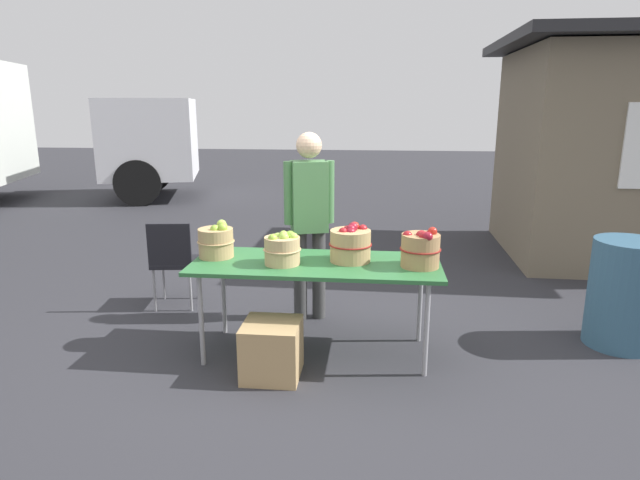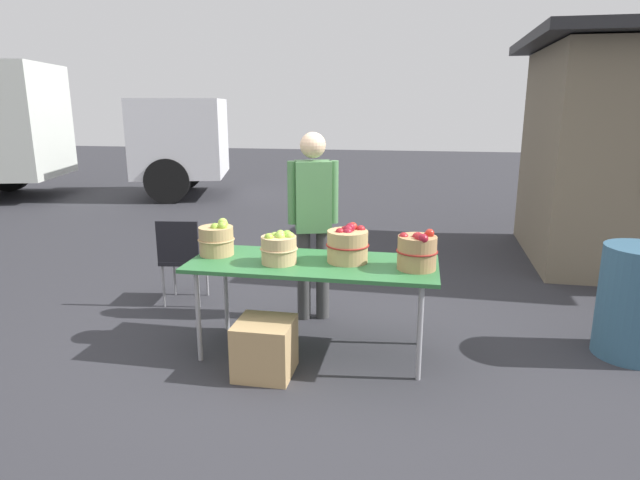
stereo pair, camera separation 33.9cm
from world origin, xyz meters
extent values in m
plane|color=#2D2D33|center=(0.00, 0.00, 0.00)|extent=(40.00, 40.00, 0.00)
cube|color=#2D6B38|center=(0.00, 0.00, 0.73)|extent=(1.90, 0.76, 0.03)
cylinder|color=#99999E|center=(-0.83, -0.30, 0.36)|extent=(0.04, 0.04, 0.72)
cylinder|color=#99999E|center=(0.83, -0.30, 0.36)|extent=(0.04, 0.04, 0.72)
cylinder|color=#99999E|center=(-0.83, 0.30, 0.36)|extent=(0.04, 0.04, 0.72)
cylinder|color=#99999E|center=(0.83, 0.30, 0.36)|extent=(0.04, 0.04, 0.72)
cylinder|color=tan|center=(-0.80, 0.07, 0.86)|extent=(0.27, 0.27, 0.23)
torus|color=tan|center=(-0.80, 0.07, 0.88)|extent=(0.29, 0.29, 0.01)
sphere|color=#9EC647|center=(-0.78, 0.17, 0.99)|extent=(0.08, 0.08, 0.08)
sphere|color=#8CB738|center=(-0.76, 0.14, 0.98)|extent=(0.07, 0.07, 0.07)
sphere|color=#8CB738|center=(-0.73, 0.04, 0.99)|extent=(0.07, 0.07, 0.07)
sphere|color=#8CB738|center=(-0.79, 0.03, 0.98)|extent=(0.08, 0.08, 0.08)
cylinder|color=tan|center=(-0.25, -0.08, 0.85)|extent=(0.27, 0.27, 0.21)
torus|color=tan|center=(-0.25, -0.08, 0.87)|extent=(0.29, 0.29, 0.01)
sphere|color=#9EC647|center=(-0.24, -0.05, 0.97)|extent=(0.07, 0.07, 0.07)
sphere|color=#9EC647|center=(-0.29, -0.03, 0.94)|extent=(0.08, 0.08, 0.08)
sphere|color=#9EC647|center=(-0.18, -0.06, 0.95)|extent=(0.07, 0.07, 0.07)
sphere|color=#9EC647|center=(-0.23, -0.10, 0.96)|extent=(0.08, 0.08, 0.08)
sphere|color=#9EC647|center=(-0.16, -0.07, 0.96)|extent=(0.07, 0.07, 0.07)
sphere|color=#8CB738|center=(-0.31, -0.13, 0.96)|extent=(0.07, 0.07, 0.07)
sphere|color=#7AA833|center=(-0.20, -0.02, 0.96)|extent=(0.08, 0.08, 0.08)
cylinder|color=tan|center=(0.26, 0.06, 0.87)|extent=(0.31, 0.31, 0.24)
torus|color=maroon|center=(0.26, 0.06, 0.88)|extent=(0.33, 0.33, 0.01)
sphere|color=maroon|center=(0.26, 0.02, 0.98)|extent=(0.08, 0.08, 0.08)
sphere|color=maroon|center=(0.21, 0.01, 0.99)|extent=(0.07, 0.07, 0.07)
sphere|color=maroon|center=(0.35, 0.12, 0.99)|extent=(0.07, 0.07, 0.07)
sphere|color=#B22319|center=(0.29, 0.13, 1.01)|extent=(0.08, 0.08, 0.08)
sphere|color=maroon|center=(0.28, 0.07, 1.01)|extent=(0.08, 0.08, 0.08)
sphere|color=maroon|center=(0.26, 0.04, 1.00)|extent=(0.08, 0.08, 0.08)
sphere|color=maroon|center=(0.24, 0.07, 0.99)|extent=(0.07, 0.07, 0.07)
cylinder|color=#A87F51|center=(0.78, -0.04, 0.87)|extent=(0.28, 0.28, 0.25)
torus|color=maroon|center=(0.78, -0.04, 0.89)|extent=(0.30, 0.30, 0.01)
sphere|color=maroon|center=(0.86, 0.02, 0.99)|extent=(0.07, 0.07, 0.07)
sphere|color=maroon|center=(0.78, -0.05, 0.99)|extent=(0.07, 0.07, 0.07)
sphere|color=maroon|center=(0.68, -0.05, 0.99)|extent=(0.07, 0.07, 0.07)
sphere|color=maroon|center=(0.82, -0.14, 1.01)|extent=(0.07, 0.07, 0.07)
sphere|color=maroon|center=(0.79, -0.04, 0.99)|extent=(0.08, 0.08, 0.08)
sphere|color=#B22319|center=(0.87, -0.01, 1.02)|extent=(0.07, 0.07, 0.07)
sphere|color=maroon|center=(0.80, -0.11, 1.00)|extent=(0.08, 0.08, 0.08)
cylinder|color=#3F3F3F|center=(-0.06, 0.73, 0.41)|extent=(0.12, 0.12, 0.83)
cylinder|color=#3F3F3F|center=(-0.22, 0.68, 0.41)|extent=(0.12, 0.12, 0.83)
cube|color=#4C7F4C|center=(-0.14, 0.71, 1.14)|extent=(0.36, 0.30, 0.62)
sphere|color=beige|center=(-0.14, 0.71, 1.59)|extent=(0.22, 0.22, 0.22)
cylinder|color=#4C7F4C|center=(0.04, 0.76, 1.17)|extent=(0.09, 0.09, 0.55)
cylinder|color=#4C7F4C|center=(-0.31, 0.65, 1.17)|extent=(0.09, 0.09, 0.55)
cube|color=silver|center=(-4.28, 7.06, 1.25)|extent=(2.29, 2.50, 1.60)
cube|color=black|center=(-3.46, 7.28, 1.57)|extent=(0.50, 1.71, 0.80)
cylinder|color=black|center=(-4.69, 7.94, 0.45)|extent=(0.94, 0.51, 0.90)
cylinder|color=black|center=(-4.19, 6.10, 0.45)|extent=(0.94, 0.51, 0.90)
cube|color=#726651|center=(3.71, 3.32, 1.30)|extent=(3.04, 2.45, 2.60)
cube|color=black|center=(-1.48, 0.90, 0.44)|extent=(0.45, 0.45, 0.04)
cube|color=black|center=(-1.46, 0.72, 0.66)|extent=(0.40, 0.08, 0.40)
cylinder|color=gray|center=(-1.33, 1.09, 0.21)|extent=(0.02, 0.02, 0.42)
cylinder|color=gray|center=(-1.67, 1.05, 0.21)|extent=(0.02, 0.02, 0.42)
cylinder|color=gray|center=(-1.29, 0.76, 0.21)|extent=(0.02, 0.02, 0.42)
cylinder|color=gray|center=(-1.63, 0.71, 0.21)|extent=(0.02, 0.02, 0.42)
cylinder|color=#335972|center=(2.47, 0.41, 0.44)|extent=(0.56, 0.56, 0.88)
cube|color=tan|center=(-0.27, -0.41, 0.20)|extent=(0.41, 0.41, 0.41)
camera|label=1|loc=(0.45, -3.94, 1.92)|focal=30.21mm
camera|label=2|loc=(0.78, -3.89, 1.92)|focal=30.21mm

